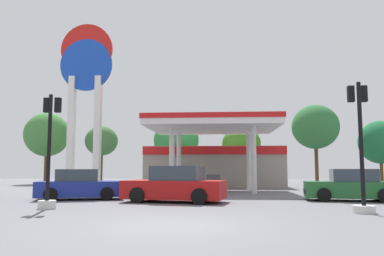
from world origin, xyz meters
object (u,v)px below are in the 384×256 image
car_2 (351,186)px  tree_5 (380,142)px  car_0 (80,186)px  tree_2 (176,140)px  traffic_signal_1 (361,162)px  tree_0 (47,135)px  tree_1 (101,141)px  tree_4 (315,127)px  station_pole_sign (86,85)px  car_1 (175,186)px  tree_3 (241,143)px  traffic_signal_0 (49,164)px

car_2 → tree_5: (9.43, 20.03, 3.34)m
car_0 → tree_5: 30.25m
tree_2 → traffic_signal_1: bearing=-69.4°
car_0 → tree_0: size_ratio=0.63×
tree_1 → tree_4: size_ratio=0.75×
car_0 → tree_0: 21.36m
station_pole_sign → car_0: station_pole_sign is taller
car_1 → tree_0: tree_0 is taller
car_2 → tree_1: bearing=133.9°
traffic_signal_1 → tree_5: tree_5 is taller
tree_1 → tree_4: (20.51, 0.25, 1.26)m
tree_2 → tree_4: (13.29, -0.66, 1.14)m
tree_3 → tree_4: tree_4 is taller
traffic_signal_0 → tree_5: (21.95, 24.49, 2.35)m
tree_1 → car_2: bearing=-46.1°
car_0 → tree_3: (8.83, 18.21, 3.18)m
tree_1 → tree_2: 7.27m
tree_1 → tree_5: size_ratio=0.92×
car_1 → traffic_signal_1: bearing=-28.5°
traffic_signal_0 → traffic_signal_1: (11.28, -0.56, 0.06)m
car_1 → tree_2: 20.89m
tree_1 → traffic_signal_0: bearing=-77.5°
traffic_signal_0 → tree_3: size_ratio=0.80×
car_0 → tree_0: bearing=118.9°
car_1 → traffic_signal_1: size_ratio=1.06×
car_1 → tree_0: 24.89m
car_2 → tree_3: size_ratio=0.80×
car_1 → car_2: 8.21m
station_pole_sign → tree_4: station_pole_sign is taller
traffic_signal_0 → tree_4: (15.47, 22.97, 3.72)m
traffic_signal_0 → tree_2: (2.18, 23.63, 2.57)m
car_0 → tree_3: bearing=64.1°
tree_2 → tree_5: bearing=2.5°
car_0 → tree_4: (15.83, 18.64, 4.72)m
car_0 → tree_0: tree_0 is taller
tree_0 → tree_4: (25.97, 0.30, 0.60)m
station_pole_sign → car_2: bearing=-24.4°
car_1 → tree_2: size_ratio=0.76×
station_pole_sign → tree_0: 13.92m
car_2 → tree_0: tree_0 is taller
car_2 → station_pole_sign: bearing=155.6°
car_1 → tree_5: (17.54, 21.32, 3.29)m
car_2 → tree_2: size_ratio=0.69×
station_pole_sign → car_0: size_ratio=2.62×
car_1 → tree_3: size_ratio=0.88×
tree_0 → tree_5: tree_0 is taller
tree_0 → tree_5: (32.45, 1.82, -0.77)m
traffic_signal_1 → tree_3: tree_3 is taller
tree_0 → station_pole_sign: bearing=-55.4°
car_2 → traffic_signal_0: traffic_signal_0 is taller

